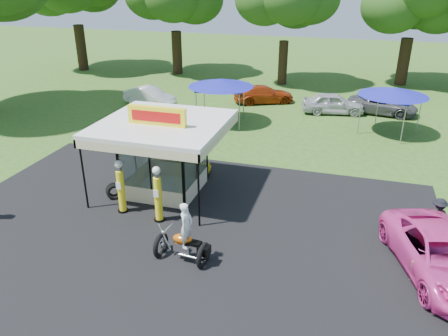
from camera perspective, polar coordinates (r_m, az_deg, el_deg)
The scene contains 18 objects.
ground at distance 16.02m, azimuth -8.11°, elevation -11.69°, with size 120.00×120.00×0.00m, color #30581B.
asphalt_apron at distance 17.51m, azimuth -5.42°, elevation -8.02°, with size 20.00×14.00×0.04m, color black.
gas_station_kiosk at distance 19.88m, azimuth -7.79°, elevation 1.66°, with size 5.40×5.40×4.18m.
gas_pump_left at distance 18.64m, azimuth -13.31°, elevation -2.55°, with size 0.44×0.44×2.38m.
gas_pump_right at distance 17.67m, azimuth -8.61°, elevation -3.58°, with size 0.45×0.45×2.44m.
motorcycle at distance 15.35m, azimuth -5.15°, elevation -9.09°, with size 2.05×1.11×2.38m.
spare_tires at distance 20.18m, azimuth -14.15°, elevation -2.96°, with size 0.92×0.85×0.75m.
a_frame_sign at distance 15.86m, azimuth 24.13°, elevation -12.29°, with size 0.54×0.61×0.89m.
kiosk_car at distance 22.24m, azimuth -5.32°, elevation 0.65°, with size 1.13×2.82×0.96m, color yellow.
pink_sedan at distance 16.43m, azimuth 26.52°, elevation -10.12°, with size 2.51×5.45×1.51m, color #F342AA.
spectator_east_a at distance 18.73m, azimuth 26.13°, elevation -5.72°, with size 0.99×0.57×1.53m, color black.
bg_car_a at distance 34.07m, azimuth -9.68°, elevation 9.18°, with size 1.47×4.22×1.39m, color white.
bg_car_b at distance 34.53m, azimuth 5.21°, elevation 9.58°, with size 1.88×4.62×1.34m, color #9B300B.
bg_car_c at distance 32.59m, azimuth 14.08°, elevation 8.21°, with size 1.76×4.38×1.49m, color #B3B2B7.
bg_car_d at distance 33.58m, azimuth 19.99°, elevation 7.80°, with size 2.22×4.81×1.34m, color #535356.
tent_west at distance 29.05m, azimuth -0.42°, elevation 11.04°, with size 4.29×4.29×3.00m.
tent_east at distance 28.94m, azimuth 21.24°, elevation 9.25°, with size 4.20×4.20×2.93m.
oak_far_c at distance 39.99m, azimuth 8.11°, elevation 20.46°, with size 9.19×9.19×10.83m.
Camera 1 is at (5.80, -11.66, 9.32)m, focal length 35.00 mm.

